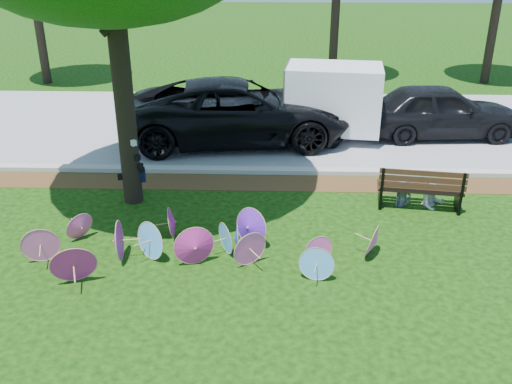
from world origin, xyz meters
TOP-DOWN VIEW (x-y plane):
  - ground at (0.00, 0.00)m, footprint 90.00×90.00m
  - mulch_strip at (0.00, 4.50)m, footprint 90.00×1.00m
  - curb at (0.00, 5.20)m, footprint 90.00×0.30m
  - street at (0.00, 9.35)m, footprint 90.00×8.00m
  - parasol_pile at (-0.81, 0.77)m, footprint 7.10×2.43m
  - black_van at (-0.22, 7.69)m, footprint 7.05×3.89m
  - dark_pickup at (5.97, 8.35)m, footprint 4.91×2.26m
  - cargo_trailer at (2.64, 8.04)m, footprint 2.98×2.09m
  - park_bench at (4.24, 3.28)m, footprint 2.04×1.00m
  - person_left at (3.89, 3.33)m, footprint 0.53×0.45m
  - person_right at (4.59, 3.33)m, footprint 0.76×0.67m

SIDE VIEW (x-z plane):
  - ground at x=0.00m, z-range 0.00..0.00m
  - mulch_strip at x=0.00m, z-range 0.00..0.01m
  - street at x=0.00m, z-range 0.00..0.01m
  - curb at x=0.00m, z-range 0.00..0.12m
  - parasol_pile at x=-0.81m, z-range -0.06..0.80m
  - park_bench at x=4.24m, z-range 0.00..1.02m
  - person_left at x=3.89m, z-range 0.00..1.23m
  - person_right at x=4.59m, z-range 0.00..1.31m
  - dark_pickup at x=5.97m, z-range 0.00..1.63m
  - black_van at x=-0.22m, z-range 0.00..1.87m
  - cargo_trailer at x=2.64m, z-range 0.00..2.55m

